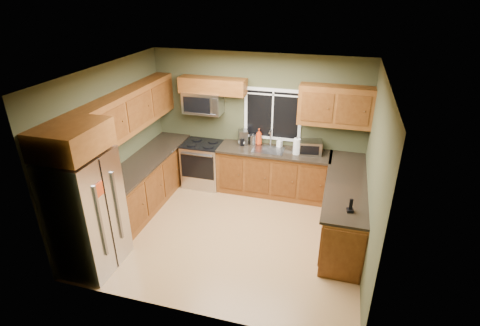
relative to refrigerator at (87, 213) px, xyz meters
The scene contains 29 objects.
floor 2.35m from the refrigerator, 36.78° to the left, with size 4.20×4.20×0.00m, color #A07446.
ceiling 2.82m from the refrigerator, 36.78° to the left, with size 4.20×4.20×0.00m, color white.
back_wall 3.58m from the refrigerator, 60.71° to the left, with size 4.20×4.20×0.00m, color #3F4228.
front_wall 1.86m from the refrigerator, 16.04° to the right, with size 4.20×4.20×0.00m, color #3F4228.
left_wall 1.42m from the refrigerator, 105.52° to the left, with size 3.60×3.60×0.00m, color #3F4228.
right_wall 4.08m from the refrigerator, 18.71° to the left, with size 3.60×3.60×0.00m, color #3F4228.
window 3.75m from the refrigerator, 56.52° to the left, with size 1.12×0.03×1.02m.
base_cabinets_left 1.83m from the refrigerator, 91.97° to the left, with size 0.60×2.65×0.90m, color brown.
countertop_left 1.78m from the refrigerator, 91.16° to the left, with size 0.65×2.65×0.04m, color black.
base_cabinets_back 3.56m from the refrigerator, 52.43° to the left, with size 2.17×0.60×0.90m, color brown.
countertop_back 3.51m from the refrigerator, 52.18° to the left, with size 2.17×0.65×0.04m, color black.
base_cabinets_peninsula 4.02m from the refrigerator, 27.50° to the left, with size 0.60×2.52×0.90m.
countertop_peninsula 3.97m from the refrigerator, 27.77° to the left, with size 0.65×2.50×0.04m, color black.
upper_cabinets_left 2.03m from the refrigerator, 96.30° to the left, with size 0.33×2.65×0.72m, color brown.
upper_cabinets_back_left 3.28m from the refrigerator, 73.15° to the left, with size 1.30×0.33×0.30m, color brown.
upper_cabinets_back_right 4.44m from the refrigerator, 42.62° to the left, with size 1.30×0.33×0.72m, color brown.
upper_cabinet_over_fridge 1.13m from the refrigerator, behind, with size 0.72×0.90×0.38m, color brown.
refrigerator is the anchor object (origin of this frame).
range 2.89m from the refrigerator, 76.03° to the left, with size 0.76×0.69×0.94m.
microwave 3.10m from the refrigerator, 76.66° to the left, with size 0.76×0.41×0.42m.
sink 3.46m from the refrigerator, 53.87° to the left, with size 0.60×0.42×0.36m.
toaster_oven 4.00m from the refrigerator, 44.97° to the left, with size 0.45×0.37×0.25m.
coffee_maker 3.28m from the refrigerator, 62.91° to the left, with size 0.24×0.28×0.29m.
kettle 3.40m from the refrigerator, 60.18° to the left, with size 0.16×0.16×0.25m.
paper_towel_roll 3.76m from the refrigerator, 46.62° to the left, with size 0.14×0.14×0.33m.
soap_bottle_a 3.50m from the refrigerator, 59.05° to the left, with size 0.12×0.13×0.32m, color #C33912.
soap_bottle_b 3.71m from the refrigerator, 53.26° to the left, with size 0.09×0.09×0.20m, color white.
soap_bottle_c 3.24m from the refrigerator, 62.62° to the left, with size 0.15×0.15×0.19m, color white.
cordless_phone 3.71m from the refrigerator, 15.24° to the left, with size 0.11×0.11×0.20m.
Camera 1 is at (1.55, -5.00, 3.84)m, focal length 28.00 mm.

